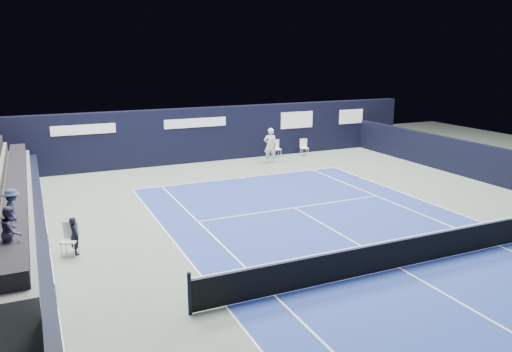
{
  "coord_description": "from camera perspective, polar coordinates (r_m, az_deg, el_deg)",
  "views": [
    {
      "loc": [
        -9.48,
        -10.6,
        6.2
      ],
      "look_at": [
        -1.36,
        7.2,
        1.3
      ],
      "focal_mm": 35.0,
      "sensor_mm": 36.0,
      "label": 1
    }
  ],
  "objects": [
    {
      "name": "back_sponsor_wall",
      "position": [
        29.08,
        -5.17,
        4.81
      ],
      "size": [
        26.0,
        0.63,
        3.1
      ],
      "color": "black",
      "rests_on": "ground"
    },
    {
      "name": "enclosure_wall_right",
      "position": [
        26.51,
        25.22,
        1.17
      ],
      "size": [
        0.3,
        22.0,
        1.8
      ],
      "primitive_type": "cube",
      "color": "black",
      "rests_on": "ground"
    },
    {
      "name": "court_markings",
      "position": [
        15.51,
        16.07,
        -10.05
      ],
      "size": [
        11.03,
        23.83,
        0.0
      ],
      "color": "white",
      "rests_on": "court_surface"
    },
    {
      "name": "tennis_player",
      "position": [
        28.41,
        1.64,
        3.51
      ],
      "size": [
        0.84,
        0.95,
        2.0
      ],
      "color": "silver",
      "rests_on": "ground"
    },
    {
      "name": "line_judge",
      "position": [
        16.66,
        -20.03,
        -6.43
      ],
      "size": [
        0.39,
        0.5,
        1.22
      ],
      "primitive_type": "imported",
      "rotation": [
        0.0,
        0.0,
        1.8
      ],
      "color": "black",
      "rests_on": "ground"
    },
    {
      "name": "folding_chair_back_a",
      "position": [
        30.1,
        2.28,
        3.51
      ],
      "size": [
        0.48,
        0.51,
        1.05
      ],
      "rotation": [
        0.0,
        0.0,
        -0.04
      ],
      "color": "white",
      "rests_on": "ground"
    },
    {
      "name": "court_surface",
      "position": [
        15.51,
        16.07,
        -10.07
      ],
      "size": [
        10.97,
        23.77,
        0.01
      ],
      "primitive_type": "cube",
      "color": "navy",
      "rests_on": "ground"
    },
    {
      "name": "ground",
      "position": [
        16.94,
        11.68,
        -7.71
      ],
      "size": [
        48.0,
        48.0,
        0.0
      ],
      "primitive_type": "plane",
      "color": "#59695E",
      "rests_on": "ground"
    },
    {
      "name": "side_barrier_left",
      "position": [
        17.49,
        -23.34,
        -5.81
      ],
      "size": [
        0.33,
        22.0,
        1.2
      ],
      "color": "black",
      "rests_on": "ground"
    },
    {
      "name": "tennis_net",
      "position": [
        15.32,
        16.2,
        -8.34
      ],
      "size": [
        12.9,
        0.1,
        1.1
      ],
      "color": "black",
      "rests_on": "ground"
    },
    {
      "name": "line_judge_chair",
      "position": [
        16.67,
        -20.5,
        -6.52
      ],
      "size": [
        0.6,
        0.6,
        1.05
      ],
      "rotation": [
        0.0,
        0.0,
        -0.41
      ],
      "color": "silver",
      "rests_on": "ground"
    },
    {
      "name": "folding_chair_back_b",
      "position": [
        30.66,
        5.5,
        3.43
      ],
      "size": [
        0.53,
        0.52,
        1.01
      ],
      "rotation": [
        0.0,
        0.0,
        -0.21
      ],
      "color": "silver",
      "rests_on": "ground"
    }
  ]
}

